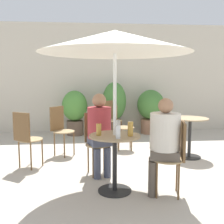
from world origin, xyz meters
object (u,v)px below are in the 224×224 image
bistro_chair_1 (97,137)px  potted_plant_1 (114,105)px  potted_plant_2 (151,109)px  bistro_chair_3 (26,135)px  beer_glass_3 (99,130)px  cafe_table_near (115,152)px  seated_person_0 (163,138)px  bistro_chair_4 (60,126)px  bistro_chair_2 (120,123)px  seated_person_1 (100,127)px  cafe_table_far (190,130)px  beer_glass_1 (130,129)px  bistro_chair_0 (176,152)px  bistro_chair_5 (111,116)px  beer_glass_0 (118,132)px  potted_plant_0 (75,110)px  beer_glass_2 (118,126)px

bistro_chair_1 → potted_plant_1: bearing=63.2°
bistro_chair_1 → potted_plant_2: 3.32m
bistro_chair_3 → beer_glass_3: size_ratio=6.26×
cafe_table_near → seated_person_0: seated_person_0 is taller
bistro_chair_4 → seated_person_0: (1.48, -1.94, 0.16)m
bistro_chair_2 → bistro_chair_3: bearing=124.6°
cafe_table_near → seated_person_1: (-0.17, 0.60, 0.22)m
cafe_table_far → beer_glass_1: (-1.36, -1.47, 0.32)m
bistro_chair_2 → beer_glass_3: size_ratio=6.26×
bistro_chair_0 → bistro_chair_5: (-0.54, 3.27, 0.00)m
beer_glass_0 → beer_glass_3: bearing=137.6°
bistro_chair_4 → seated_person_1: seated_person_1 is taller
cafe_table_near → beer_glass_3: size_ratio=4.99×
bistro_chair_1 → beer_glass_1: 0.95m
bistro_chair_4 → beer_glass_0: size_ratio=6.05×
bistro_chair_3 → beer_glass_1: bearing=177.6°
beer_glass_3 → potted_plant_0: size_ratio=0.13×
seated_person_1 → potted_plant_2: 3.43m
cafe_table_far → cafe_table_near: bearing=-138.2°
bistro_chair_4 → cafe_table_near: bearing=-114.6°
bistro_chair_5 → beer_glass_3: bearing=-146.1°
beer_glass_1 → potted_plant_2: bearing=72.8°
cafe_table_far → seated_person_0: 1.83m
bistro_chair_1 → beer_glass_1: size_ratio=5.16×
bistro_chair_2 → potted_plant_2: 1.93m
beer_glass_3 → potted_plant_1: 3.68m
cafe_table_far → beer_glass_2: 1.94m
bistro_chair_1 → bistro_chair_2: bearing=52.1°
bistro_chair_0 → bistro_chair_4: same height
bistro_chair_0 → beer_glass_1: bearing=-87.5°
bistro_chair_5 → seated_person_1: (-0.38, -2.48, 0.18)m
bistro_chair_2 → bistro_chair_4: (-1.20, -0.26, 0.00)m
potted_plant_0 → potted_plant_1: (1.05, 0.01, 0.11)m
bistro_chair_2 → seated_person_1: seated_person_1 is taller
bistro_chair_2 → beer_glass_3: (-0.52, -2.04, 0.26)m
potted_plant_1 → cafe_table_far: bearing=-61.8°
bistro_chair_2 → potted_plant_0: 1.89m
bistro_chair_1 → potted_plant_2: size_ratio=0.79×
bistro_chair_4 → beer_glass_0: bearing=-116.5°
beer_glass_0 → beer_glass_3: size_ratio=1.03×
beer_glass_0 → beer_glass_1: beer_glass_1 is taller
bistro_chair_0 → beer_glass_0: 0.77m
cafe_table_near → bistro_chair_2: size_ratio=0.80×
potted_plant_0 → beer_glass_3: bearing=-82.2°
beer_glass_0 → beer_glass_3: beer_glass_0 is taller
beer_glass_0 → bistro_chair_0: bearing=1.3°
bistro_chair_4 → beer_glass_3: size_ratio=6.26×
cafe_table_far → potted_plant_2: potted_plant_2 is taller
cafe_table_far → beer_glass_2: (-1.49, -1.20, 0.31)m
bistro_chair_4 → potted_plant_2: bearing=-10.8°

